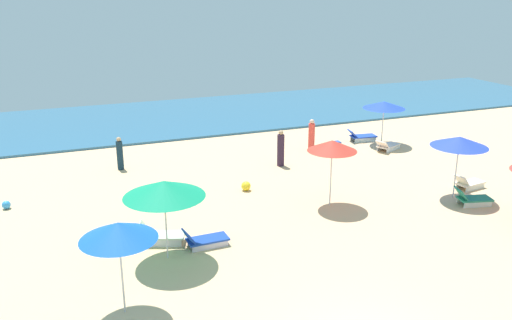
# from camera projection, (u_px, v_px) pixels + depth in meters

# --- Properties ---
(ocean) EXTENTS (60.00, 10.61, 0.12)m
(ocean) POSITION_uv_depth(u_px,v_px,m) (152.00, 119.00, 33.55)
(ocean) COLOR #306588
(ocean) RESTS_ON ground_plane
(umbrella_0) EXTENTS (2.45, 2.45, 2.52)m
(umbrella_0) POSITION_uv_depth(u_px,v_px,m) (164.00, 189.00, 15.76)
(umbrella_0) COLOR silver
(umbrella_0) RESTS_ON ground_plane
(lounge_chair_0_0) EXTENTS (1.57, 1.09, 0.72)m
(lounge_chair_0_0) POSITION_uv_depth(u_px,v_px,m) (160.00, 235.00, 17.32)
(lounge_chair_0_0) COLOR silver
(lounge_chair_0_0) RESTS_ON ground_plane
(lounge_chair_0_1) EXTENTS (1.47, 0.67, 0.65)m
(lounge_chair_0_1) POSITION_uv_depth(u_px,v_px,m) (204.00, 240.00, 17.13)
(lounge_chair_0_1) COLOR silver
(lounge_chair_0_1) RESTS_ON ground_plane
(umbrella_1) EXTENTS (2.17, 2.17, 2.49)m
(umbrella_1) POSITION_uv_depth(u_px,v_px,m) (459.00, 142.00, 20.52)
(umbrella_1) COLOR silver
(umbrella_1) RESTS_ON ground_plane
(lounge_chair_1_0) EXTENTS (1.49, 0.95, 0.71)m
(lounge_chair_1_0) POSITION_uv_depth(u_px,v_px,m) (472.00, 198.00, 20.38)
(lounge_chair_1_0) COLOR silver
(lounge_chair_1_0) RESTS_ON ground_plane
(lounge_chair_1_1) EXTENTS (1.43, 0.77, 0.68)m
(lounge_chair_1_1) POSITION_uv_depth(u_px,v_px,m) (469.00, 183.00, 22.04)
(lounge_chair_1_1) COLOR silver
(lounge_chair_1_1) RESTS_ON ground_plane
(umbrella_2) EXTENTS (1.92, 1.92, 2.50)m
(umbrella_2) POSITION_uv_depth(u_px,v_px,m) (118.00, 231.00, 13.03)
(umbrella_2) COLOR silver
(umbrella_2) RESTS_ON ground_plane
(umbrella_3) EXTENTS (1.85, 1.85, 2.56)m
(umbrella_3) POSITION_uv_depth(u_px,v_px,m) (332.00, 146.00, 19.75)
(umbrella_3) COLOR silver
(umbrella_3) RESTS_ON ground_plane
(umbrella_4) EXTENTS (2.17, 2.17, 2.28)m
(umbrella_4) POSITION_uv_depth(u_px,v_px,m) (384.00, 105.00, 27.81)
(umbrella_4) COLOR silver
(umbrella_4) RESTS_ON ground_plane
(lounge_chair_4_0) EXTENTS (1.61, 1.17, 0.61)m
(lounge_chair_4_0) POSITION_uv_depth(u_px,v_px,m) (388.00, 146.00, 27.27)
(lounge_chair_4_0) COLOR silver
(lounge_chair_4_0) RESTS_ON ground_plane
(lounge_chair_4_1) EXTENTS (1.58, 0.86, 0.65)m
(lounge_chair_4_1) POSITION_uv_depth(u_px,v_px,m) (361.00, 136.00, 28.90)
(lounge_chair_4_1) COLOR silver
(lounge_chair_4_1) RESTS_ON ground_plane
(beachgoer_0) EXTENTS (0.42, 0.42, 1.61)m
(beachgoer_0) POSITION_uv_depth(u_px,v_px,m) (312.00, 136.00, 27.17)
(beachgoer_0) COLOR #F5483D
(beachgoer_0) RESTS_ON ground_plane
(beachgoer_2) EXTENTS (0.47, 0.47, 1.71)m
(beachgoer_2) POSITION_uv_depth(u_px,v_px,m) (281.00, 149.00, 24.74)
(beachgoer_2) COLOR #332135
(beachgoer_2) RESTS_ON ground_plane
(beachgoer_3) EXTENTS (0.38, 0.38, 1.52)m
(beachgoer_3) POSITION_uv_depth(u_px,v_px,m) (120.00, 154.00, 24.28)
(beachgoer_3) COLOR #152F40
(beachgoer_3) RESTS_ON ground_plane
(cooler_box_0) EXTENTS (0.61, 0.39, 0.32)m
(cooler_box_0) POSITION_uv_depth(u_px,v_px,m) (335.00, 145.00, 27.75)
(cooler_box_0) COLOR #3057A6
(cooler_box_0) RESTS_ON ground_plane
(beach_ball_1) EXTENTS (0.38, 0.38, 0.38)m
(beach_ball_1) POSITION_uv_depth(u_px,v_px,m) (246.00, 186.00, 21.86)
(beach_ball_1) COLOR yellow
(beach_ball_1) RESTS_ON ground_plane
(beach_ball_2) EXTENTS (0.32, 0.32, 0.32)m
(beach_ball_2) POSITION_uv_depth(u_px,v_px,m) (6.00, 205.00, 20.06)
(beach_ball_2) COLOR #3695DE
(beach_ball_2) RESTS_ON ground_plane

